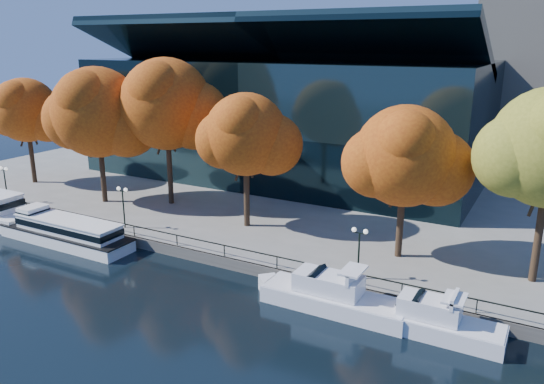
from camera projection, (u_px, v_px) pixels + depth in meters
The scene contains 15 objects.
ground at pixel (153, 269), 44.23m from camera, with size 160.00×160.00×0.00m, color black.
promenade at pixel (326, 172), 74.74m from camera, with size 90.00×67.08×1.00m.
railing at pixel (177, 235), 46.44m from camera, with size 88.20×0.08×0.99m.
convention_building at pixel (286, 118), 70.53m from camera, with size 50.00×24.57×21.43m.
tour_boat at pixel (62, 230), 49.72m from camera, with size 15.79×3.52×3.00m.
cruiser_near at pixel (329, 295), 37.51m from camera, with size 11.65×3.00×3.38m.
cruiser_far at pixel (429, 319), 34.28m from camera, with size 9.62×2.67×3.14m.
tree_0 at pixel (27, 112), 65.07m from camera, with size 9.82×8.05×13.10m.
tree_1 at pixel (98, 114), 56.72m from camera, with size 12.15×9.97×14.84m.
tree_2 at pixel (167, 106), 55.83m from camera, with size 12.15×9.96×15.80m.
tree_3 at pixel (247, 136), 49.20m from camera, with size 9.71×7.97×12.86m.
tree_4 at pixel (407, 159), 41.98m from camera, with size 10.18×8.35×12.62m.
lamp_0 at pixel (4, 176), 58.48m from camera, with size 1.26×0.36×4.03m.
lamp_1 at pixel (123, 198), 50.34m from camera, with size 1.26×0.36×4.03m.
lamp_2 at pixel (359, 242), 39.38m from camera, with size 1.26×0.36×4.03m.
Camera 1 is at (28.36, -30.92, 18.34)m, focal length 35.00 mm.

